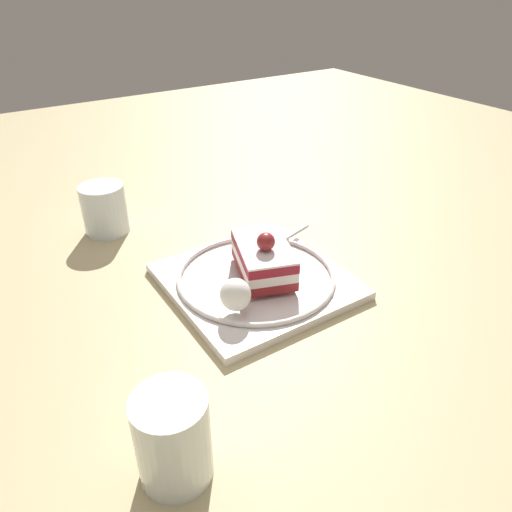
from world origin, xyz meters
The scene contains 7 objects.
ground_plane centered at (0.00, 0.00, 0.00)m, with size 2.40×2.40×0.00m, color tan.
dessert_plate centered at (0.03, -0.01, 0.01)m, with size 0.25×0.25×0.02m.
cake_slice centered at (0.03, 0.00, 0.05)m, with size 0.14×0.11×0.07m.
whipped_cream_dollop centered at (0.08, -0.08, 0.04)m, with size 0.04×0.04×0.04m, color white.
fork centered at (-0.03, 0.08, 0.02)m, with size 0.04×0.12×0.00m.
drink_glass_near centered at (0.24, -0.24, 0.04)m, with size 0.07×0.07×0.10m.
drink_glass_far centered at (-0.26, -0.14, 0.04)m, with size 0.08×0.08×0.09m.
Camera 1 is at (0.52, -0.33, 0.41)m, focal length 33.70 mm.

